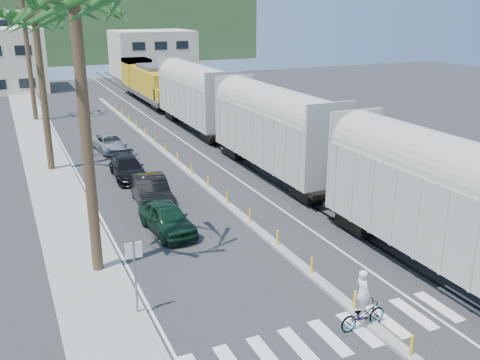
# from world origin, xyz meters

# --- Properties ---
(ground) EXTENTS (140.00, 140.00, 0.00)m
(ground) POSITION_xyz_m (0.00, 0.00, 0.00)
(ground) COLOR #28282B
(ground) RESTS_ON ground
(sidewalk) EXTENTS (3.00, 90.00, 0.15)m
(sidewalk) POSITION_xyz_m (-8.50, 25.00, 0.07)
(sidewalk) COLOR gray
(sidewalk) RESTS_ON ground
(rails) EXTENTS (1.56, 100.00, 0.06)m
(rails) POSITION_xyz_m (5.00, 28.00, 0.03)
(rails) COLOR black
(rails) RESTS_ON ground
(median) EXTENTS (0.45, 60.00, 0.85)m
(median) POSITION_xyz_m (0.00, 19.96, 0.09)
(median) COLOR gray
(median) RESTS_ON ground
(crosswalk) EXTENTS (14.00, 2.20, 0.01)m
(crosswalk) POSITION_xyz_m (0.00, -2.00, 0.01)
(crosswalk) COLOR silver
(crosswalk) RESTS_ON ground
(lane_markings) EXTENTS (9.42, 90.00, 0.01)m
(lane_markings) POSITION_xyz_m (-2.15, 25.00, 0.00)
(lane_markings) COLOR silver
(lane_markings) RESTS_ON ground
(freight_train) EXTENTS (3.00, 60.94, 5.85)m
(freight_train) POSITION_xyz_m (5.00, 20.70, 2.91)
(freight_train) COLOR #A19F94
(freight_train) RESTS_ON ground
(palm_trees) EXTENTS (3.50, 37.20, 13.75)m
(palm_trees) POSITION_xyz_m (-8.10, 22.70, 10.81)
(palm_trees) COLOR brown
(palm_trees) RESTS_ON ground
(street_sign) EXTENTS (0.60, 0.08, 3.00)m
(street_sign) POSITION_xyz_m (-7.30, 2.00, 1.97)
(street_sign) COLOR slate
(street_sign) RESTS_ON ground
(buildings) EXTENTS (38.00, 27.00, 10.00)m
(buildings) POSITION_xyz_m (-6.41, 71.66, 4.36)
(buildings) COLOR beige
(buildings) RESTS_ON ground
(hillside) EXTENTS (80.00, 20.00, 12.00)m
(hillside) POSITION_xyz_m (0.00, 100.00, 6.00)
(hillside) COLOR #385628
(hillside) RESTS_ON ground
(car_lead) EXTENTS (2.63, 4.73, 1.49)m
(car_lead) POSITION_xyz_m (-4.12, 8.82, 0.74)
(car_lead) COLOR black
(car_lead) RESTS_ON ground
(car_second) EXTENTS (2.41, 5.20, 1.64)m
(car_second) POSITION_xyz_m (-3.83, 12.83, 0.82)
(car_second) COLOR black
(car_second) RESTS_ON ground
(car_third) EXTENTS (2.26, 4.86, 1.37)m
(car_third) POSITION_xyz_m (-3.91, 18.28, 0.69)
(car_third) COLOR black
(car_third) RESTS_ON ground
(car_rear) EXTENTS (2.91, 4.88, 1.25)m
(car_rear) POSITION_xyz_m (-3.60, 25.68, 0.62)
(car_rear) COLOR #ACAFB1
(car_rear) RESTS_ON ground
(cyclist) EXTENTS (0.83, 1.90, 2.23)m
(cyclist) POSITION_xyz_m (-0.35, -1.93, 0.72)
(cyclist) COLOR #9EA0A5
(cyclist) RESTS_ON ground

